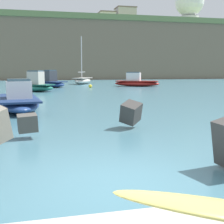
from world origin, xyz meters
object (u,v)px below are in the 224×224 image
Objects in this scene: boat_near_centre at (19,101)px; boat_mid_centre at (34,85)px; mooring_buoy_outer at (90,86)px; boat_far_left at (52,82)px; station_building_central at (125,18)px; boat_far_right at (83,80)px; boat_mid_right at (136,82)px; radar_dome at (189,4)px; station_building_west at (107,20)px.

boat_mid_centre is (0.68, 15.30, 0.09)m from boat_near_centre.
boat_mid_centre is 8.33m from mooring_buoy_outer.
boat_far_left is 5.24m from mooring_buoy_outer.
boat_near_centre is 80.10m from station_building_central.
boat_far_left is 0.67× the size of boat_far_right.
boat_mid_centre is 15.06m from boat_mid_right.
mooring_buoy_outer is at bearing -110.19° from station_building_central.
boat_mid_centre is 0.47× the size of radar_dome.
mooring_buoy_outer is (-0.52, -10.33, -0.33)m from boat_far_right.
boat_mid_right reaches higher than mooring_buoy_outer.
station_building_west is at bearing 81.95° from boat_mid_right.
station_building_central reaches higher than boat_far_right.
station_building_central is at bearing 7.68° from station_building_west.
boat_mid_right is at bearing -2.24° from boat_far_left.
boat_far_left reaches higher than boat_mid_centre.
mooring_buoy_outer is (-6.64, -2.01, -0.38)m from boat_mid_right.
boat_mid_centre is 1.02× the size of boat_far_left.
boat_mid_centre is 0.95× the size of station_building_west.
station_building_west is (-21.46, 9.15, -3.64)m from radar_dome.
radar_dome is at bearing 43.63° from boat_far_right.
radar_dome is 2.02× the size of station_building_west.
boat_mid_right is at bearing -53.69° from boat_far_right.
station_building_west is (20.57, 57.42, 15.76)m from boat_mid_centre.
station_building_central reaches higher than boat_mid_right.
mooring_buoy_outer is (4.61, -2.45, -0.45)m from boat_far_left.
radar_dome is at bearing 56.10° from boat_near_centre.
station_building_west is at bearing 156.91° from radar_dome.
boat_near_centre is at bearing -97.20° from boat_far_left.
station_building_central is at bearing 66.06° from boat_far_right.
radar_dome is at bearing -32.47° from station_building_central.
boat_far_right is 1.39× the size of station_building_west.
radar_dome reaches higher than boat_mid_right.
boat_near_centre is 15.31m from boat_mid_centre.
boat_mid_right is at bearing 26.96° from boat_mid_centre.
mooring_buoy_outer is at bearing -104.69° from station_building_west.
radar_dome reaches higher than station_building_west.
boat_mid_right reaches higher than boat_near_centre.
boat_mid_right is 1.01× the size of station_building_central.
boat_far_right is at bearing 75.32° from boat_near_centre.
station_building_central is (12.99, 51.38, 16.67)m from boat_mid_right.
radar_dome is at bearing -23.09° from station_building_west.
radar_dome is 1.69× the size of station_building_central.
mooring_buoy_outer is (7.46, 20.12, -0.34)m from boat_near_centre.
boat_near_centre is 1.24× the size of station_building_west.
radar_dome is 23.61m from station_building_west.
boat_far_right is 16.53× the size of mooring_buoy_outer.
radar_dome is (34.73, 33.11, 19.50)m from boat_far_right.
boat_far_left is at bearing 177.76° from boat_mid_right.
mooring_buoy_outer is 59.36m from radar_dome.
boat_mid_centre reaches higher than boat_mid_right.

